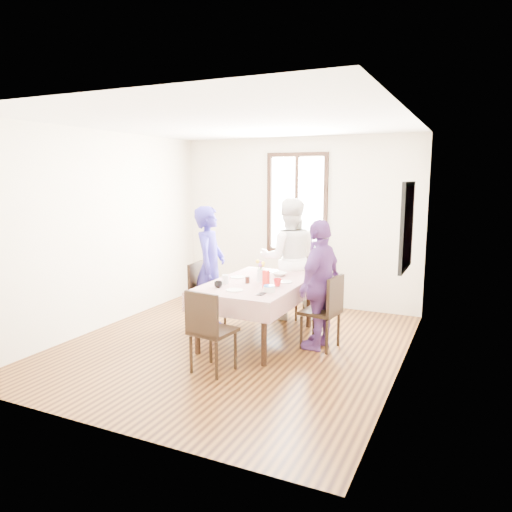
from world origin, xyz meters
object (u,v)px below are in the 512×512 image
chair_left (209,296)px  person_left (209,268)px  chair_near (213,331)px  person_far (289,258)px  chair_right (320,312)px  person_right (319,284)px  chair_far (290,287)px  dining_table (258,311)px

chair_left → person_left: size_ratio=0.54×
chair_near → person_far: size_ratio=0.51×
chair_left → person_left: 0.39m
chair_right → person_right: person_right is taller
chair_right → chair_left: bearing=94.6°
person_far → person_right: size_ratio=1.12×
chair_right → chair_near: same height
chair_right → chair_near: size_ratio=1.00×
chair_left → person_left: bearing=84.1°
chair_far → person_far: bearing=89.9°
person_right → person_far: bearing=-134.5°
chair_left → person_right: bearing=80.5°
chair_near → person_left: 1.57m
person_left → person_right: size_ratio=1.07×
person_left → person_far: size_ratio=0.95×
dining_table → chair_near: size_ratio=1.82×
chair_right → person_left: person_left is taller
chair_left → chair_far: bearing=134.2°
chair_left → chair_right: same height
chair_near → person_far: 2.29m
dining_table → chair_right: 0.83m
person_far → person_right: person_far is taller
dining_table → person_left: bearing=169.0°
chair_far → chair_right: bearing=127.0°
chair_left → chair_far: 1.28m
chair_left → person_right: person_right is taller
chair_far → chair_near: 2.27m
chair_left → person_far: size_ratio=0.51×
chair_far → person_left: (-0.80, -0.98, 0.39)m
chair_near → person_left: size_ratio=0.54×
chair_left → chair_far: same height
chair_right → chair_far: size_ratio=1.00×
dining_table → person_far: (0.00, 1.12, 0.51)m
dining_table → chair_left: size_ratio=1.82×
person_far → person_right: (0.80, -1.06, -0.10)m
dining_table → chair_far: bearing=90.0°
dining_table → chair_near: chair_near is taller
chair_left → chair_near: bearing=26.5°
person_far → person_right: bearing=103.4°
chair_far → chair_near: same height
chair_left → person_far: bearing=133.6°
chair_near → chair_right: bearing=63.0°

